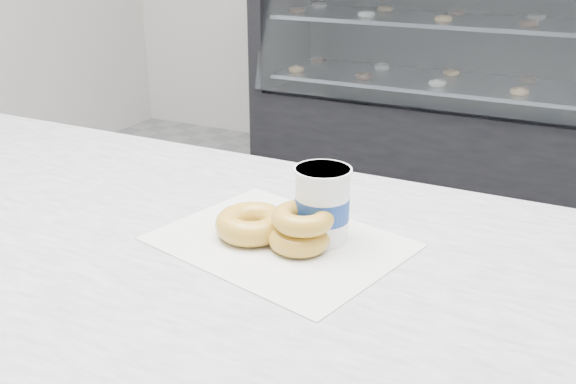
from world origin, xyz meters
name	(u,v)px	position (x,y,z in m)	size (l,w,h in m)	color
display_case	(482,102)	(0.00, 2.12, 0.49)	(2.40, 0.74, 1.25)	black
wax_paper	(280,242)	(0.18, -0.55, 0.90)	(0.34, 0.26, 0.00)	silver
donut_single	(252,224)	(0.13, -0.55, 0.92)	(0.11, 0.11, 0.04)	gold
donut_stack	(301,228)	(0.22, -0.55, 0.93)	(0.12, 0.12, 0.06)	gold
coffee_cup	(322,204)	(0.23, -0.51, 0.96)	(0.10, 0.10, 0.11)	white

